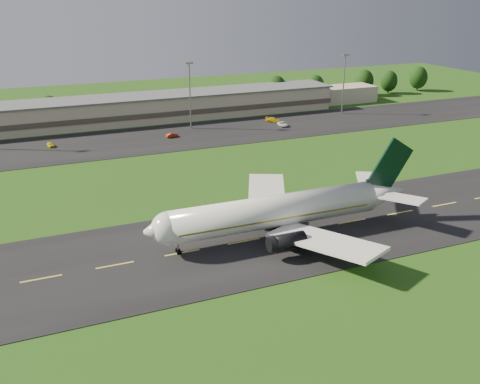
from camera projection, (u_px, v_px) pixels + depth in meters
name	position (u px, v px, depth m)	size (l,w,h in m)	color
ground	(300.00, 231.00, 95.81)	(360.00, 360.00, 0.00)	#204411
taxiway	(300.00, 231.00, 95.79)	(220.00, 30.00, 0.10)	black
apron	(183.00, 136.00, 157.94)	(260.00, 30.00, 0.10)	black
airliner	(280.00, 211.00, 92.62)	(51.24, 42.18, 15.57)	white
terminal	(180.00, 106.00, 179.71)	(145.00, 16.00, 8.40)	#C2B194
light_mast_centre	(190.00, 88.00, 162.13)	(2.40, 1.20, 20.35)	gray
light_mast_east	(344.00, 77.00, 181.87)	(2.40, 1.20, 20.35)	gray
tree_line	(271.00, 90.00, 201.77)	(199.06, 8.91, 10.46)	black
service_vehicle_a	(50.00, 145.00, 146.86)	(1.41, 3.50, 1.19)	#D9C20C
service_vehicle_b	(172.00, 135.00, 156.24)	(1.27, 3.64, 1.20)	#9B220A
service_vehicle_c	(283.00, 124.00, 168.91)	(2.26, 4.91, 1.36)	silver
service_vehicle_d	(273.00, 120.00, 174.09)	(2.08, 5.11, 1.48)	#C5A20B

